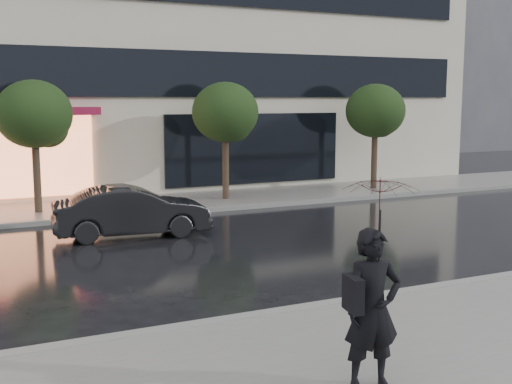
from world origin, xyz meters
TOP-DOWN VIEW (x-y plane):
  - ground at (0.00, 0.00)m, footprint 120.00×120.00m
  - sidewalk_near at (0.00, -3.25)m, footprint 60.00×4.50m
  - sidewalk_far at (0.00, 10.25)m, footprint 60.00×3.50m
  - curb_near at (0.00, -1.00)m, footprint 60.00×0.25m
  - curb_far at (0.00, 8.50)m, footprint 60.00×0.25m
  - bg_building_right at (26.00, 28.00)m, footprint 12.00×12.00m
  - tree_mid_west at (-2.94, 10.03)m, footprint 2.20×2.20m
  - tree_mid_east at (3.06, 10.03)m, footprint 2.20×2.20m
  - tree_far_east at (9.06, 10.03)m, footprint 2.20×2.20m
  - parked_car at (-1.22, 6.00)m, footprint 3.98×1.71m
  - pedestrian_with_umbrella at (-0.94, -3.85)m, footprint 0.97×0.99m

SIDE VIEW (x-z plane):
  - ground at x=0.00m, z-range 0.00..0.00m
  - sidewalk_near at x=0.00m, z-range 0.00..0.12m
  - sidewalk_far at x=0.00m, z-range 0.00..0.12m
  - curb_near at x=0.00m, z-range 0.00..0.14m
  - curb_far at x=0.00m, z-range 0.00..0.14m
  - parked_car at x=-1.22m, z-range 0.00..1.27m
  - pedestrian_with_umbrella at x=-0.94m, z-range 0.38..2.84m
  - tree_mid_west at x=-2.94m, z-range 0.93..4.92m
  - tree_mid_east at x=3.06m, z-range 0.93..4.92m
  - tree_far_east at x=9.06m, z-range 0.93..4.92m
  - bg_building_right at x=26.00m, z-range 0.00..16.00m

